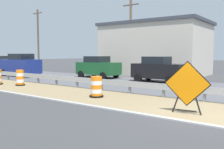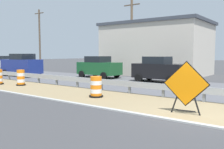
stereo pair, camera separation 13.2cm
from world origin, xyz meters
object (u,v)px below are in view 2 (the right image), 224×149
car_trailing_near_lane (3,63)px  utility_pole_near (132,37)px  traffic_barrel_close (21,78)px  traffic_barrel_nearest (96,88)px  car_lead_far_lane (22,65)px  car_distant_a (99,67)px  utility_pole_mid (40,39)px  car_distant_c (159,69)px  warning_sign_diamond (186,86)px

car_trailing_near_lane → utility_pole_near: 18.63m
traffic_barrel_close → car_trailing_near_lane: (7.71, 15.95, 0.47)m
traffic_barrel_nearest → car_lead_far_lane: (4.59, 13.55, 0.63)m
car_distant_a → utility_pole_near: size_ratio=0.53×
utility_pole_mid → car_lead_far_lane: bearing=-137.5°
car_distant_a → car_distant_c: 6.05m
car_trailing_near_lane → car_distant_c: size_ratio=1.00×
car_distant_c → utility_pole_mid: size_ratio=0.50×
car_lead_far_lane → traffic_barrel_nearest: bearing=160.3°
utility_pole_near → car_distant_c: bearing=-127.6°
warning_sign_diamond → car_distant_a: 14.32m
car_lead_far_lane → car_distant_a: 7.91m
car_lead_far_lane → utility_pole_mid: bearing=-48.5°
car_distant_c → utility_pole_mid: utility_pole_mid is taller
traffic_barrel_close → utility_pole_near: 12.03m
traffic_barrel_nearest → car_lead_far_lane: bearing=71.3°
traffic_barrel_nearest → car_distant_c: bearing=2.4°
car_lead_far_lane → car_distant_a: (3.37, -7.16, -0.11)m
warning_sign_diamond → utility_pole_near: bearing=-149.3°
traffic_barrel_nearest → utility_pole_mid: utility_pole_mid is taller
car_lead_far_lane → utility_pole_near: 11.35m
traffic_barrel_nearest → warning_sign_diamond: bearing=-98.6°
traffic_barrel_close → car_distant_a: size_ratio=0.27×
traffic_barrel_close → car_distant_c: 10.29m
car_trailing_near_lane → utility_pole_mid: bearing=50.5°
traffic_barrel_nearest → utility_pole_near: bearing=23.9°
utility_pole_mid → car_distant_a: bearing=-105.8°
warning_sign_diamond → car_trailing_near_lane: bearing=-115.9°
car_distant_a → warning_sign_diamond: bearing=-36.6°
traffic_barrel_close → utility_pole_near: utility_pole_near is taller
warning_sign_diamond → utility_pole_mid: (12.64, 25.22, 3.23)m
utility_pole_mid → warning_sign_diamond: bearing=-116.6°
car_trailing_near_lane → car_lead_far_lane: size_ratio=0.91×
traffic_barrel_nearest → utility_pole_mid: (11.88, 20.24, 3.81)m
car_trailing_near_lane → car_distant_a: car_distant_a is taller
traffic_barrel_close → car_distant_c: size_ratio=0.27×
traffic_barrel_nearest → utility_pole_near: utility_pole_near is taller
car_distant_c → traffic_barrel_nearest: bearing=-86.3°
traffic_barrel_close → car_lead_far_lane: car_lead_far_lane is taller
car_trailing_near_lane → car_distant_c: 22.88m
traffic_barrel_close → car_trailing_near_lane: 17.72m
utility_pole_near → utility_pole_mid: 15.06m
car_distant_a → utility_pole_near: (3.75, -1.20, 2.96)m
car_lead_far_lane → car_distant_c: bearing=-166.6°
car_trailing_near_lane → utility_pole_near: (3.62, -18.02, 2.99)m
car_lead_far_lane → car_distant_c: 13.64m
warning_sign_diamond → traffic_barrel_close: size_ratio=1.79×
traffic_barrel_nearest → traffic_barrel_close: bearing=87.0°
traffic_barrel_close → car_lead_far_lane: size_ratio=0.24×
car_trailing_near_lane → car_lead_far_lane: bearing=-21.4°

